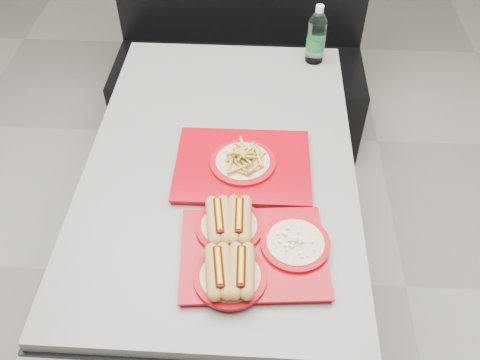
# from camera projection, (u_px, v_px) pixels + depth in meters

# --- Properties ---
(ground) EXTENTS (6.00, 6.00, 0.00)m
(ground) POSITION_uv_depth(u_px,v_px,m) (225.00, 278.00, 2.27)
(ground) COLOR #A19D91
(ground) RESTS_ON ground
(diner_table) EXTENTS (0.92, 1.42, 0.75)m
(diner_table) POSITION_uv_depth(u_px,v_px,m) (222.00, 189.00, 1.85)
(diner_table) COLOR black
(diner_table) RESTS_ON ground
(booth_bench) EXTENTS (1.30, 0.57, 1.35)m
(booth_bench) POSITION_uv_depth(u_px,v_px,m) (239.00, 63.00, 2.73)
(booth_bench) COLOR black
(booth_bench) RESTS_ON ground
(tray_near) EXTENTS (0.44, 0.37, 0.09)m
(tray_near) POSITION_uv_depth(u_px,v_px,m) (247.00, 249.00, 1.42)
(tray_near) COLOR #99040F
(tray_near) RESTS_ON diner_table
(tray_far) EXTENTS (0.45, 0.35, 0.09)m
(tray_far) POSITION_uv_depth(u_px,v_px,m) (243.00, 163.00, 1.67)
(tray_far) COLOR #99040F
(tray_far) RESTS_ON diner_table
(water_bottle) EXTENTS (0.08, 0.08, 0.24)m
(water_bottle) POSITION_uv_depth(u_px,v_px,m) (316.00, 38.00, 2.05)
(water_bottle) COLOR silver
(water_bottle) RESTS_ON diner_table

